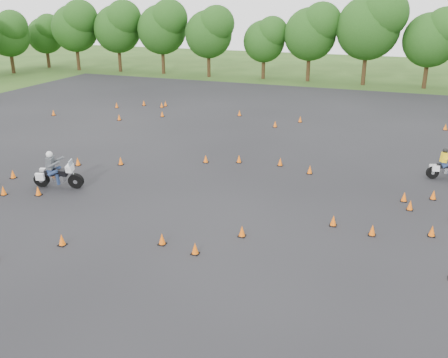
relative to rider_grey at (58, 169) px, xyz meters
name	(u,v)px	position (x,y,z in m)	size (l,w,h in m)	color
ground	(190,239)	(8.61, -2.96, -1.01)	(140.00, 140.00, 0.00)	#2D5119
asphalt_pad	(238,188)	(8.61, 3.04, -1.00)	(62.00, 62.00, 0.00)	black
treeline	(351,47)	(10.29, 32.42, 3.48)	(86.86, 31.98, 10.47)	#1D4513
traffic_cones	(234,177)	(8.10, 3.99, -0.78)	(36.86, 33.02, 0.45)	#FF640A
rider_grey	(58,169)	(0.00, 0.00, 0.00)	(2.60, 0.80, 2.01)	#43474B
rider_yellow	(448,164)	(18.67, 8.28, -0.17)	(2.15, 0.66, 1.66)	yellow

